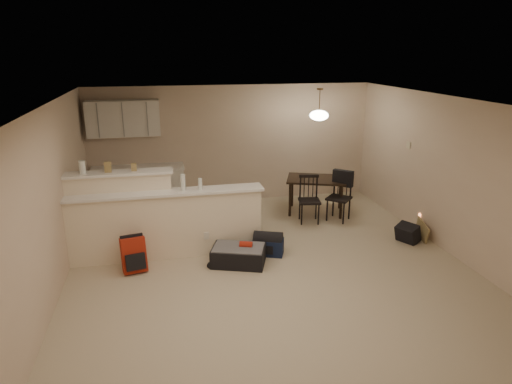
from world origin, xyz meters
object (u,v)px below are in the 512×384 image
object	(u,v)px
dining_chair_far	(339,197)
red_backpack	(134,255)
dining_table	(316,182)
pendant_lamp	(319,115)
dining_chair_near	(309,200)
black_daypack	(408,234)
suitcase	(239,256)
navy_duffel	(268,247)

from	to	relation	value
dining_chair_far	red_backpack	distance (m)	4.05
dining_table	pendant_lamp	world-z (taller)	pendant_lamp
dining_table	dining_chair_near	bearing A→B (deg)	-100.96
dining_table	pendant_lamp	distance (m)	1.36
red_backpack	dining_chair_far	bearing A→B (deg)	7.78
dining_chair_near	dining_table	bearing A→B (deg)	68.73
dining_chair_far	dining_table	bearing A→B (deg)	161.36
pendant_lamp	red_backpack	xyz separation A→B (m)	(-3.53, -1.89, -1.73)
dining_table	red_backpack	world-z (taller)	dining_table
red_backpack	black_daypack	world-z (taller)	red_backpack
dining_table	pendant_lamp	size ratio (longest dim) A/B	2.18
suitcase	red_backpack	distance (m)	1.58
navy_duffel	dining_table	bearing A→B (deg)	72.49
dining_chair_near	red_backpack	size ratio (longest dim) A/B	1.73
pendant_lamp	black_daypack	size ratio (longest dim) A/B	1.76
dining_chair_far	pendant_lamp	bearing A→B (deg)	161.36
suitcase	red_backpack	size ratio (longest dim) A/B	1.53
dining_table	dining_chair_near	size ratio (longest dim) A/B	1.49
red_backpack	black_daypack	distance (m)	4.59
dining_chair_near	suitcase	bearing A→B (deg)	-127.71
dining_chair_near	navy_duffel	xyz separation A→B (m)	(-1.11, -1.25, -0.32)
navy_duffel	black_daypack	xyz separation A→B (m)	(2.48, -0.03, 0.02)
dining_chair_far	navy_duffel	xyz separation A→B (m)	(-1.71, -1.23, -0.34)
dining_table	dining_chair_far	xyz separation A→B (m)	(0.28, -0.52, -0.16)
pendant_lamp	dining_table	bearing A→B (deg)	-90.00
suitcase	red_backpack	world-z (taller)	red_backpack
dining_chair_near	red_backpack	xyz separation A→B (m)	(-3.22, -1.38, -0.19)
dining_chair_near	red_backpack	bearing A→B (deg)	-146.66
suitcase	dining_chair_near	bearing A→B (deg)	61.77
dining_chair_near	dining_chair_far	world-z (taller)	dining_chair_far
dining_chair_far	black_daypack	size ratio (longest dim) A/B	2.70
pendant_lamp	navy_duffel	bearing A→B (deg)	-129.01
dining_chair_near	navy_duffel	distance (m)	1.71
dining_chair_near	dining_chair_far	xyz separation A→B (m)	(0.59, -0.02, 0.02)
dining_table	suitcase	bearing A→B (deg)	-113.98
navy_duffel	black_daypack	bearing A→B (deg)	20.91
red_backpack	black_daypack	xyz separation A→B (m)	(4.59, 0.11, -0.11)
pendant_lamp	suitcase	distance (m)	3.35
suitcase	navy_duffel	xyz separation A→B (m)	(0.53, 0.24, -0.00)
navy_duffel	dining_chair_far	bearing A→B (deg)	57.35
suitcase	black_daypack	xyz separation A→B (m)	(3.01, 0.21, 0.02)
red_backpack	suitcase	bearing A→B (deg)	-15.81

